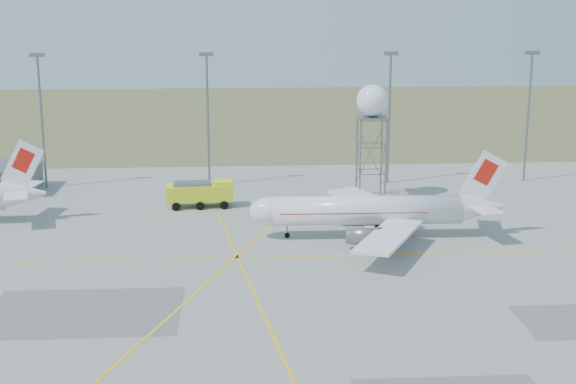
{
  "coord_description": "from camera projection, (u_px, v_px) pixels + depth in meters",
  "views": [
    {
      "loc": [
        -5.34,
        -56.1,
        28.83
      ],
      "look_at": [
        0.66,
        40.0,
        5.12
      ],
      "focal_mm": 50.0,
      "sensor_mm": 36.0,
      "label": 1
    }
  ],
  "objects": [
    {
      "name": "airliner_main",
      "position": [
        371.0,
        211.0,
        97.53
      ],
      "size": [
        31.4,
        30.55,
        10.69
      ],
      "rotation": [
        0.0,
        0.0,
        3.12
      ],
      "color": "white",
      "rests_on": "ground"
    },
    {
      "name": "mast_d",
      "position": [
        529.0,
        105.0,
        125.08
      ],
      "size": [
        2.2,
        0.5,
        20.5
      ],
      "color": "slate",
      "rests_on": "ground"
    },
    {
      "name": "mast_c",
      "position": [
        389.0,
        107.0,
        123.75
      ],
      "size": [
        2.2,
        0.5,
        20.5
      ],
      "color": "slate",
      "rests_on": "ground"
    },
    {
      "name": "mast_b",
      "position": [
        208.0,
        108.0,
        122.05
      ],
      "size": [
        2.2,
        0.5,
        20.5
      ],
      "color": "slate",
      "rests_on": "ground"
    },
    {
      "name": "grass_strip",
      "position": [
        260.0,
        115.0,
        197.26
      ],
      "size": [
        400.0,
        120.0,
        0.03
      ],
      "primitive_type": "cube",
      "color": "#565D33",
      "rests_on": "ground"
    },
    {
      "name": "fire_truck",
      "position": [
        202.0,
        194.0,
        111.71
      ],
      "size": [
        9.44,
        4.21,
        3.7
      ],
      "rotation": [
        0.0,
        0.0,
        0.07
      ],
      "color": "yellow",
      "rests_on": "ground"
    },
    {
      "name": "radar_tower",
      "position": [
        372.0,
        135.0,
        114.82
      ],
      "size": [
        4.57,
        4.57,
        16.54
      ],
      "color": "slate",
      "rests_on": "ground"
    },
    {
      "name": "mast_a",
      "position": [
        41.0,
        110.0,
        120.54
      ],
      "size": [
        2.2,
        0.5,
        20.5
      ],
      "color": "slate",
      "rests_on": "ground"
    },
    {
      "name": "ground",
      "position": [
        312.0,
        381.0,
        61.59
      ],
      "size": [
        400.0,
        400.0,
        0.0
      ],
      "primitive_type": "plane",
      "color": "#9D9D97",
      "rests_on": "ground"
    }
  ]
}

